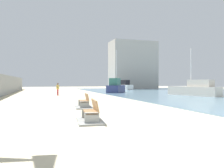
{
  "coord_description": "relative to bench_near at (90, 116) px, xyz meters",
  "views": [
    {
      "loc": [
        -2.59,
        -7.63,
        1.75
      ],
      "look_at": [
        3.85,
        12.3,
        1.57
      ],
      "focal_mm": 35.05,
      "sensor_mm": 36.0,
      "label": 1
    }
  ],
  "objects": [
    {
      "name": "boat_mid_bay",
      "position": [
        16.63,
        13.93,
        0.59
      ],
      "size": [
        3.45,
        7.31,
        6.13
      ],
      "color": "beige",
      "rests_on": "water_bay"
    },
    {
      "name": "ground_plane",
      "position": [
        0.53,
        16.17,
        -0.23
      ],
      "size": [
        120.0,
        120.0,
        0.0
      ],
      "primitive_type": "plane",
      "color": "beige"
    },
    {
      "name": "harbor_building",
      "position": [
        21.12,
        44.17,
        5.99
      ],
      "size": [
        12.0,
        6.0,
        12.45
      ],
      "primitive_type": "cube",
      "color": "#ADAAA3",
      "rests_on": "ground"
    },
    {
      "name": "boat_far_left",
      "position": [
        15.49,
        37.84,
        0.61
      ],
      "size": [
        3.72,
        7.13,
        2.19
      ],
      "color": "white",
      "rests_on": "water_bay"
    },
    {
      "name": "boat_outer",
      "position": [
        9.75,
        25.01,
        0.69
      ],
      "size": [
        4.38,
        5.13,
        7.15
      ],
      "color": "navy",
      "rests_on": "water_bay"
    },
    {
      "name": "bench_near",
      "position": [
        0.0,
        0.0,
        0.0
      ],
      "size": [
        1.3,
        2.2,
        0.98
      ],
      "color": "gray",
      "rests_on": "ground"
    },
    {
      "name": "bench_far",
      "position": [
        0.71,
        5.35,
        0.0
      ],
      "size": [
        1.28,
        2.19,
        0.98
      ],
      "color": "gray",
      "rests_on": "ground"
    },
    {
      "name": "person_walking",
      "position": [
        -0.04,
        19.89,
        0.73
      ],
      "size": [
        0.39,
        0.41,
        1.65
      ],
      "color": "#B22D33",
      "rests_on": "ground"
    }
  ]
}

